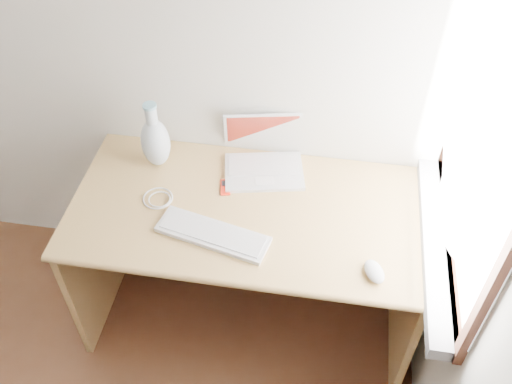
% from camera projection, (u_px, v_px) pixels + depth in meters
% --- Properties ---
extents(back_wall, '(3.50, 0.04, 2.60)m').
position_uv_depth(back_wall, '(34.00, 28.00, 2.33)').
color(back_wall, white).
rests_on(back_wall, floor).
extents(window, '(0.11, 0.99, 1.10)m').
position_uv_depth(window, '(477.00, 149.00, 1.84)').
color(window, white).
rests_on(window, right_wall).
extents(desk, '(1.46, 0.73, 0.77)m').
position_uv_depth(desk, '(251.00, 228.00, 2.56)').
color(desk, tan).
rests_on(desk, floor).
extents(laptop, '(0.38, 0.34, 0.23)m').
position_uv_depth(laptop, '(266.00, 157.00, 2.48)').
color(laptop, white).
rests_on(laptop, desk).
extents(external_keyboard, '(0.47, 0.23, 0.02)m').
position_uv_depth(external_keyboard, '(213.00, 234.00, 2.23)').
color(external_keyboard, white).
rests_on(external_keyboard, desk).
extents(mouse, '(0.11, 0.13, 0.04)m').
position_uv_depth(mouse, '(374.00, 272.00, 2.09)').
color(mouse, white).
rests_on(mouse, desk).
extents(ipod, '(0.06, 0.10, 0.01)m').
position_uv_depth(ipod, '(225.00, 187.00, 2.42)').
color(ipod, red).
rests_on(ipod, desk).
extents(cable_coil, '(0.16, 0.16, 0.01)m').
position_uv_depth(cable_coil, '(158.00, 198.00, 2.38)').
color(cable_coil, white).
rests_on(cable_coil, desk).
extents(remote, '(0.05, 0.08, 0.01)m').
position_uv_depth(remote, '(163.00, 221.00, 2.29)').
color(remote, white).
rests_on(remote, desk).
extents(vase, '(0.13, 0.13, 0.32)m').
position_uv_depth(vase, '(155.00, 141.00, 2.44)').
color(vase, silver).
rests_on(vase, desk).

